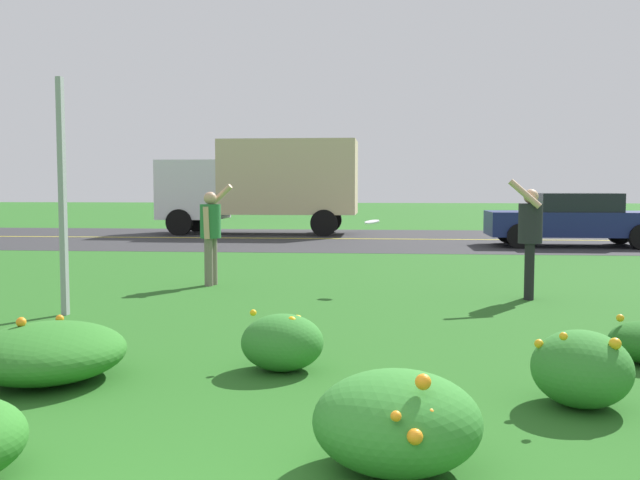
# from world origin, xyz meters

# --- Properties ---
(ground_plane) EXTENTS (120.00, 120.00, 0.00)m
(ground_plane) POSITION_xyz_m (0.00, 10.02, 0.00)
(ground_plane) COLOR #26601E
(highway_strip) EXTENTS (120.00, 9.63, 0.01)m
(highway_strip) POSITION_xyz_m (0.00, 20.04, 0.00)
(highway_strip) COLOR #2D2D30
(highway_strip) RESTS_ON ground
(highway_center_stripe) EXTENTS (120.00, 0.16, 0.00)m
(highway_center_stripe) POSITION_xyz_m (0.00, 20.04, 0.01)
(highway_center_stripe) COLOR yellow
(highway_center_stripe) RESTS_ON ground
(daylily_clump_front_right) EXTENTS (0.73, 0.79, 0.60)m
(daylily_clump_front_right) POSITION_xyz_m (2.49, 3.19, 0.28)
(daylily_clump_front_right) COLOR #337F2D
(daylily_clump_front_right) RESTS_ON ground
(daylily_clump_near_camera) EXTENTS (0.73, 0.68, 0.51)m
(daylily_clump_near_camera) POSITION_xyz_m (0.14, 4.01, 0.25)
(daylily_clump_near_camera) COLOR #337F2D
(daylily_clump_near_camera) RESTS_ON ground
(daylily_clump_mid_center) EXTENTS (0.97, 0.95, 0.63)m
(daylily_clump_mid_center) POSITION_xyz_m (1.12, 1.84, 0.29)
(daylily_clump_mid_center) COLOR #337F2D
(daylily_clump_mid_center) RESTS_ON ground
(daylily_clump_mid_right) EXTENTS (1.27, 1.37, 0.54)m
(daylily_clump_mid_right) POSITION_xyz_m (-1.78, 3.51, 0.24)
(daylily_clump_mid_right) COLOR #2D7526
(daylily_clump_mid_right) RESTS_ON ground
(sign_post_near_path) EXTENTS (0.07, 0.10, 2.99)m
(sign_post_near_path) POSITION_xyz_m (-3.01, 6.49, 1.49)
(sign_post_near_path) COLOR #93969B
(sign_post_near_path) RESTS_ON ground
(person_thrower_green_shirt) EXTENTS (0.52, 0.52, 1.67)m
(person_thrower_green_shirt) POSITION_xyz_m (-1.83, 9.35, 0.92)
(person_thrower_green_shirt) COLOR #287038
(person_thrower_green_shirt) RESTS_ON ground
(person_catcher_dark_shirt) EXTENTS (0.53, 0.52, 1.74)m
(person_catcher_dark_shirt) POSITION_xyz_m (3.11, 8.35, 0.95)
(person_catcher_dark_shirt) COLOR #232328
(person_catcher_dark_shirt) RESTS_ON ground
(frisbee_white) EXTENTS (0.24, 0.23, 0.09)m
(frisbee_white) POSITION_xyz_m (0.82, 9.03, 1.07)
(frisbee_white) COLOR white
(car_navy_center_left) EXTENTS (4.50, 2.00, 1.45)m
(car_navy_center_left) POSITION_xyz_m (6.10, 17.87, 0.74)
(car_navy_center_left) COLOR navy
(car_navy_center_left) RESTS_ON ground
(box_truck_white) EXTENTS (6.70, 2.46, 3.20)m
(box_truck_white) POSITION_xyz_m (-3.18, 22.21, 1.80)
(box_truck_white) COLOR silver
(box_truck_white) RESTS_ON ground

